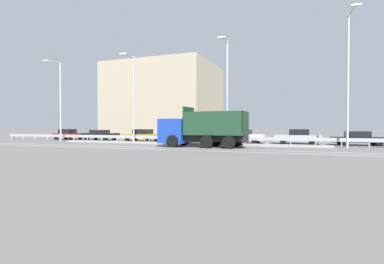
{
  "coord_description": "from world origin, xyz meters",
  "views": [
    {
      "loc": [
        11.66,
        -25.37,
        1.77
      ],
      "look_at": [
        1.81,
        0.4,
        1.26
      ],
      "focal_mm": 28.0,
      "sensor_mm": 36.0,
      "label": 1
    }
  ],
  "objects_px": {
    "street_lamp_0": "(59,98)",
    "parked_car_5": "(298,137)",
    "street_lamp_3": "(349,74)",
    "parked_car_3": "(193,136)",
    "dump_truck": "(192,132)",
    "parked_car_6": "(358,138)",
    "median_road_sign": "(179,130)",
    "parked_car_0": "(68,134)",
    "parked_car_4": "(243,136)",
    "street_lamp_2": "(227,88)",
    "parked_car_1": "(100,135)",
    "parked_car_2": "(142,135)",
    "street_lamp_1": "(133,95)"
  },
  "relations": [
    {
      "from": "parked_car_3",
      "to": "parked_car_6",
      "type": "bearing_deg",
      "value": 84.66
    },
    {
      "from": "median_road_sign",
      "to": "street_lamp_1",
      "type": "height_order",
      "value": "street_lamp_1"
    },
    {
      "from": "parked_car_3",
      "to": "parked_car_6",
      "type": "height_order",
      "value": "parked_car_3"
    },
    {
      "from": "dump_truck",
      "to": "parked_car_2",
      "type": "xyz_separation_m",
      "value": [
        -9.36,
        7.42,
        -0.55
      ]
    },
    {
      "from": "parked_car_0",
      "to": "parked_car_1",
      "type": "distance_m",
      "value": 5.12
    },
    {
      "from": "street_lamp_2",
      "to": "parked_car_2",
      "type": "relative_size",
      "value": 2.04
    },
    {
      "from": "parked_car_1",
      "to": "parked_car_4",
      "type": "relative_size",
      "value": 1.03
    },
    {
      "from": "street_lamp_0",
      "to": "parked_car_5",
      "type": "height_order",
      "value": "street_lamp_0"
    },
    {
      "from": "parked_car_0",
      "to": "parked_car_6",
      "type": "distance_m",
      "value": 34.64
    },
    {
      "from": "parked_car_5",
      "to": "parked_car_0",
      "type": "bearing_deg",
      "value": 86.94
    },
    {
      "from": "parked_car_2",
      "to": "parked_car_4",
      "type": "relative_size",
      "value": 1.05
    },
    {
      "from": "street_lamp_0",
      "to": "parked_car_6",
      "type": "xyz_separation_m",
      "value": [
        31.58,
        4.44,
        -4.48
      ]
    },
    {
      "from": "street_lamp_2",
      "to": "median_road_sign",
      "type": "bearing_deg",
      "value": 177.26
    },
    {
      "from": "dump_truck",
      "to": "parked_car_4",
      "type": "height_order",
      "value": "dump_truck"
    },
    {
      "from": "street_lamp_0",
      "to": "parked_car_0",
      "type": "distance_m",
      "value": 7.06
    },
    {
      "from": "dump_truck",
      "to": "parked_car_6",
      "type": "distance_m",
      "value": 15.67
    },
    {
      "from": "parked_car_0",
      "to": "street_lamp_1",
      "type": "bearing_deg",
      "value": 71.22
    },
    {
      "from": "street_lamp_3",
      "to": "parked_car_0",
      "type": "bearing_deg",
      "value": 172.23
    },
    {
      "from": "street_lamp_2",
      "to": "parked_car_5",
      "type": "relative_size",
      "value": 2.13
    },
    {
      "from": "street_lamp_0",
      "to": "parked_car_1",
      "type": "height_order",
      "value": "street_lamp_0"
    },
    {
      "from": "street_lamp_1",
      "to": "street_lamp_3",
      "type": "xyz_separation_m",
      "value": [
        20.12,
        0.22,
        0.95
      ]
    },
    {
      "from": "parked_car_2",
      "to": "parked_car_1",
      "type": "bearing_deg",
      "value": 89.24
    },
    {
      "from": "median_road_sign",
      "to": "street_lamp_2",
      "type": "distance_m",
      "value": 6.34
    },
    {
      "from": "parked_car_4",
      "to": "parked_car_2",
      "type": "bearing_deg",
      "value": -87.08
    },
    {
      "from": "street_lamp_3",
      "to": "parked_car_2",
      "type": "bearing_deg",
      "value": 168.33
    },
    {
      "from": "parked_car_2",
      "to": "parked_car_4",
      "type": "xyz_separation_m",
      "value": [
        12.32,
        -0.01,
        0.0
      ]
    },
    {
      "from": "dump_truck",
      "to": "median_road_sign",
      "type": "bearing_deg",
      "value": 42.12
    },
    {
      "from": "parked_car_5",
      "to": "street_lamp_3",
      "type": "bearing_deg",
      "value": -144.48
    },
    {
      "from": "street_lamp_1",
      "to": "street_lamp_3",
      "type": "height_order",
      "value": "street_lamp_3"
    },
    {
      "from": "dump_truck",
      "to": "parked_car_6",
      "type": "xyz_separation_m",
      "value": [
        13.82,
        7.36,
        -0.6
      ]
    },
    {
      "from": "parked_car_3",
      "to": "parked_car_5",
      "type": "relative_size",
      "value": 1.02
    },
    {
      "from": "median_road_sign",
      "to": "parked_car_0",
      "type": "height_order",
      "value": "median_road_sign"
    },
    {
      "from": "median_road_sign",
      "to": "street_lamp_3",
      "type": "xyz_separation_m",
      "value": [
        15.01,
        -0.08,
        4.64
      ]
    },
    {
      "from": "street_lamp_3",
      "to": "parked_car_2",
      "type": "xyz_separation_m",
      "value": [
        -21.79,
        4.5,
        -5.29
      ]
    },
    {
      "from": "street_lamp_3",
      "to": "parked_car_3",
      "type": "distance_m",
      "value": 16.9
    },
    {
      "from": "street_lamp_1",
      "to": "parked_car_5",
      "type": "height_order",
      "value": "street_lamp_1"
    },
    {
      "from": "dump_truck",
      "to": "parked_car_0",
      "type": "relative_size",
      "value": 1.86
    },
    {
      "from": "street_lamp_1",
      "to": "parked_car_1",
      "type": "bearing_deg",
      "value": 148.12
    },
    {
      "from": "parked_car_1",
      "to": "street_lamp_1",
      "type": "bearing_deg",
      "value": 57.78
    },
    {
      "from": "median_road_sign",
      "to": "parked_car_3",
      "type": "height_order",
      "value": "median_road_sign"
    },
    {
      "from": "parked_car_3",
      "to": "parked_car_4",
      "type": "xyz_separation_m",
      "value": [
        5.83,
        -0.31,
        0.03
      ]
    },
    {
      "from": "median_road_sign",
      "to": "parked_car_1",
      "type": "distance_m",
      "value": 13.95
    },
    {
      "from": "street_lamp_0",
      "to": "street_lamp_1",
      "type": "relative_size",
      "value": 1.02
    },
    {
      "from": "dump_truck",
      "to": "parked_car_2",
      "type": "height_order",
      "value": "dump_truck"
    },
    {
      "from": "street_lamp_3",
      "to": "parked_car_3",
      "type": "xyz_separation_m",
      "value": [
        -15.3,
        4.8,
        -5.32
      ]
    },
    {
      "from": "parked_car_0",
      "to": "parked_car_4",
      "type": "height_order",
      "value": "parked_car_4"
    },
    {
      "from": "street_lamp_3",
      "to": "parked_car_6",
      "type": "xyz_separation_m",
      "value": [
        1.39,
        4.43,
        -5.34
      ]
    },
    {
      "from": "street_lamp_0",
      "to": "parked_car_2",
      "type": "distance_m",
      "value": 10.52
    },
    {
      "from": "street_lamp_2",
      "to": "parked_car_0",
      "type": "xyz_separation_m",
      "value": [
        -23.18,
        4.69,
        -4.64
      ]
    },
    {
      "from": "parked_car_1",
      "to": "parked_car_4",
      "type": "height_order",
      "value": "parked_car_4"
    }
  ]
}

